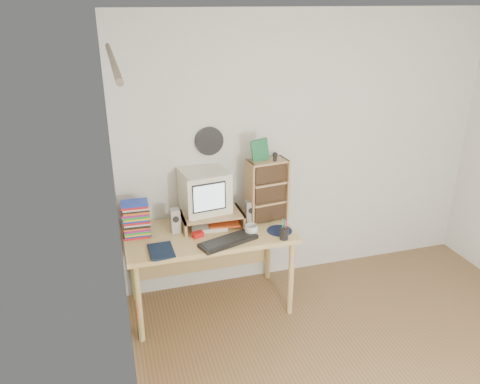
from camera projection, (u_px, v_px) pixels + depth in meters
ceiling at (466, 12)px, 2.30m from camera, size 3.50×3.50×0.00m
back_wall at (307, 151)px, 4.33m from camera, size 3.50×0.00×3.50m
left_wall at (127, 284)px, 2.33m from camera, size 0.00×3.50×3.50m
curtain at (130, 253)px, 2.80m from camera, size 0.00×2.20×2.20m
wall_disc at (209, 141)px, 4.00m from camera, size 0.25×0.02×0.25m
desk at (208, 242)px, 4.04m from camera, size 1.40×0.70×0.75m
monitor_riser at (212, 216)px, 3.99m from camera, size 0.52×0.30×0.12m
crt_monitor at (206, 192)px, 3.95m from camera, size 0.42×0.42×0.35m
speaker_left at (175, 221)px, 3.88m from camera, size 0.08×0.08×0.21m
speaker_right at (250, 212)px, 4.04m from camera, size 0.08×0.08×0.21m
keyboard at (228, 241)px, 3.74m from camera, size 0.51×0.31×0.03m
dvd_stack at (136, 219)px, 3.80m from camera, size 0.22×0.16×0.30m
cd_rack at (267, 191)px, 4.04m from camera, size 0.35×0.21×0.55m
mug at (251, 230)px, 3.85m from camera, size 0.12×0.12×0.09m
diary at (149, 251)px, 3.57m from camera, size 0.23×0.18×0.05m
mousepad at (279, 231)px, 3.94m from camera, size 0.25×0.25×0.00m
pen_cup at (284, 231)px, 3.78m from camera, size 0.08×0.08×0.14m
papers at (214, 224)px, 4.01m from camera, size 0.32×0.25×0.04m
red_box at (198, 235)px, 3.83m from camera, size 0.10×0.08×0.04m
game_box at (260, 150)px, 3.88m from camera, size 0.15×0.04×0.19m
webcam at (275, 157)px, 3.89m from camera, size 0.05×0.05×0.08m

